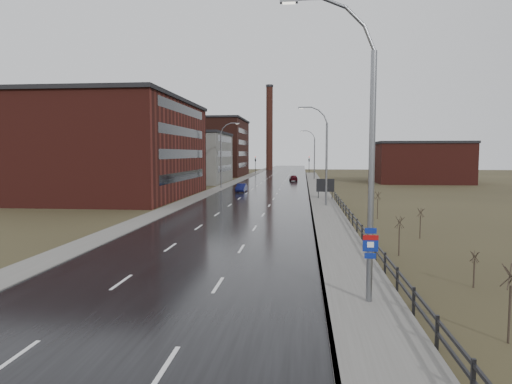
% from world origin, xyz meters
% --- Properties ---
extents(ground, '(320.00, 320.00, 0.00)m').
position_xyz_m(ground, '(0.00, 0.00, 0.00)').
color(ground, '#2D2819').
rests_on(ground, ground).
extents(road, '(14.00, 300.00, 0.06)m').
position_xyz_m(road, '(0.00, 60.00, 0.03)').
color(road, black).
rests_on(road, ground).
extents(sidewalk_right, '(3.20, 180.00, 0.18)m').
position_xyz_m(sidewalk_right, '(8.60, 35.00, 0.09)').
color(sidewalk_right, '#595651').
rests_on(sidewalk_right, ground).
extents(curb_right, '(0.16, 180.00, 0.18)m').
position_xyz_m(curb_right, '(7.08, 35.00, 0.09)').
color(curb_right, slate).
rests_on(curb_right, ground).
extents(sidewalk_left, '(2.40, 260.00, 0.12)m').
position_xyz_m(sidewalk_left, '(-8.20, 60.00, 0.06)').
color(sidewalk_left, '#595651').
rests_on(sidewalk_left, ground).
extents(warehouse_near, '(22.44, 28.56, 13.50)m').
position_xyz_m(warehouse_near, '(-20.99, 45.00, 6.76)').
color(warehouse_near, '#471914').
rests_on(warehouse_near, ground).
extents(warehouse_mid, '(16.32, 20.40, 10.50)m').
position_xyz_m(warehouse_mid, '(-17.99, 78.00, 5.26)').
color(warehouse_mid, slate).
rests_on(warehouse_mid, ground).
extents(warehouse_far, '(26.52, 24.48, 15.50)m').
position_xyz_m(warehouse_far, '(-22.99, 108.00, 7.76)').
color(warehouse_far, '#331611').
rests_on(warehouse_far, ground).
extents(building_right, '(18.36, 16.32, 8.50)m').
position_xyz_m(building_right, '(30.30, 82.00, 4.26)').
color(building_right, '#471914').
rests_on(building_right, ground).
extents(smokestack, '(2.70, 2.70, 30.70)m').
position_xyz_m(smokestack, '(-6.00, 150.00, 15.50)').
color(smokestack, '#331611').
rests_on(smokestack, ground).
extents(streetlight_main, '(3.91, 0.29, 12.11)m').
position_xyz_m(streetlight_main, '(8.47, 2.00, 6.06)').
color(streetlight_main, slate).
rests_on(streetlight_main, ground).
extents(streetlight_right_mid, '(3.36, 0.28, 11.35)m').
position_xyz_m(streetlight_right_mid, '(8.50, 36.00, 5.84)').
color(streetlight_right_mid, slate).
rests_on(streetlight_right_mid, ground).
extents(streetlight_left, '(3.36, 0.28, 11.35)m').
position_xyz_m(streetlight_left, '(-7.70, 62.00, 5.84)').
color(streetlight_left, slate).
rests_on(streetlight_left, ground).
extents(streetlight_right_far, '(3.36, 0.28, 11.35)m').
position_xyz_m(streetlight_right_far, '(8.50, 90.00, 5.84)').
color(streetlight_right_far, slate).
rests_on(streetlight_right_far, ground).
extents(guardrail, '(0.10, 53.05, 1.10)m').
position_xyz_m(guardrail, '(10.30, 18.31, 0.71)').
color(guardrail, black).
rests_on(guardrail, ground).
extents(shrub_a, '(0.60, 0.64, 2.56)m').
position_xyz_m(shrub_a, '(12.73, -1.26, 1.36)').
color(shrub_a, '#382D23').
rests_on(shrub_a, ground).
extents(shrub_b, '(0.41, 0.43, 1.68)m').
position_xyz_m(shrub_b, '(13.88, 4.96, 0.89)').
color(shrub_b, '#382D23').
rests_on(shrub_b, ground).
extents(shrub_c, '(0.56, 0.59, 2.36)m').
position_xyz_m(shrub_c, '(11.86, 11.25, 1.25)').
color(shrub_c, '#382D23').
rests_on(shrub_c, ground).
extents(shrub_d, '(0.52, 0.55, 2.19)m').
position_xyz_m(shrub_d, '(14.52, 17.07, 1.16)').
color(shrub_d, '#382D23').
rests_on(shrub_d, ground).
extents(shrub_e, '(0.60, 0.63, 2.55)m').
position_xyz_m(shrub_e, '(13.08, 26.80, 1.35)').
color(shrub_e, '#382D23').
rests_on(shrub_e, ground).
extents(shrub_f, '(0.49, 0.51, 2.04)m').
position_xyz_m(shrub_f, '(13.34, 31.61, 1.08)').
color(shrub_f, '#382D23').
rests_on(shrub_f, ground).
extents(billboard, '(2.34, 0.17, 2.76)m').
position_xyz_m(billboard, '(9.10, 44.10, 1.83)').
color(billboard, black).
rests_on(billboard, ground).
extents(traffic_light_left, '(0.58, 2.73, 5.30)m').
position_xyz_m(traffic_light_left, '(-8.00, 120.00, 4.60)').
color(traffic_light_left, black).
rests_on(traffic_light_left, ground).
extents(traffic_light_right, '(0.58, 2.73, 5.30)m').
position_xyz_m(traffic_light_right, '(8.00, 120.00, 4.60)').
color(traffic_light_right, black).
rests_on(traffic_light_right, ground).
extents(car_near, '(1.46, 3.95, 1.29)m').
position_xyz_m(car_near, '(-3.42, 54.46, 0.65)').
color(car_near, '#0C1040').
rests_on(car_near, ground).
extents(car_far, '(2.05, 4.18, 1.37)m').
position_xyz_m(car_far, '(4.14, 83.19, 0.69)').
color(car_far, '#420B13').
rests_on(car_far, ground).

